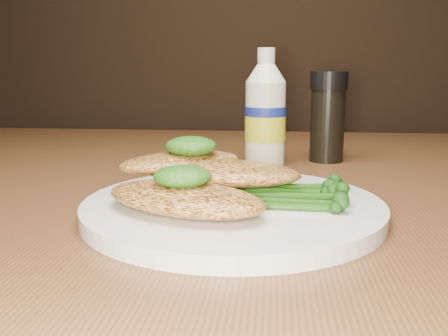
# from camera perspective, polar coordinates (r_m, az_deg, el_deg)

# --- Properties ---
(plate) EXTENTS (0.27, 0.27, 0.01)m
(plate) POSITION_cam_1_polar(r_m,az_deg,el_deg) (0.45, 1.01, -4.52)
(plate) COLOR white
(plate) RESTS_ON dining_table
(chicken_front) EXTENTS (0.16, 0.13, 0.02)m
(chicken_front) POSITION_cam_1_polar(r_m,az_deg,el_deg) (0.42, -4.45, -3.41)
(chicken_front) COLOR #C6873F
(chicken_front) RESTS_ON plate
(chicken_mid) EXTENTS (0.16, 0.09, 0.02)m
(chicken_mid) POSITION_cam_1_polar(r_m,az_deg,el_deg) (0.47, -0.29, -0.52)
(chicken_mid) COLOR #C6873F
(chicken_mid) RESTS_ON plate
(chicken_back) EXTENTS (0.14, 0.12, 0.02)m
(chicken_back) POSITION_cam_1_polar(r_m,az_deg,el_deg) (0.49, -4.88, 0.68)
(chicken_back) COLOR #C6873F
(chicken_back) RESTS_ON plate
(pesto_front) EXTENTS (0.06, 0.05, 0.02)m
(pesto_front) POSITION_cam_1_polar(r_m,az_deg,el_deg) (0.42, -4.69, -0.94)
(pesto_front) COLOR black
(pesto_front) RESTS_ON chicken_front
(pesto_back) EXTENTS (0.05, 0.05, 0.02)m
(pesto_back) POSITION_cam_1_polar(r_m,az_deg,el_deg) (0.49, -3.75, 2.49)
(pesto_back) COLOR black
(pesto_back) RESTS_ON chicken_back
(broccolini_bundle) EXTENTS (0.13, 0.10, 0.02)m
(broccolini_bundle) POSITION_cam_1_polar(r_m,az_deg,el_deg) (0.45, 6.72, -2.46)
(broccolini_bundle) COLOR #1E4B10
(broccolini_bundle) RESTS_ON plate
(mayo_bottle) EXTENTS (0.06, 0.06, 0.15)m
(mayo_bottle) POSITION_cam_1_polar(r_m,az_deg,el_deg) (0.68, 4.68, 6.82)
(mayo_bottle) COLOR #F2F0CD
(mayo_bottle) RESTS_ON dining_table
(pepper_grinder) EXTENTS (0.06, 0.06, 0.12)m
(pepper_grinder) POSITION_cam_1_polar(r_m,az_deg,el_deg) (0.71, 11.58, 5.65)
(pepper_grinder) COLOR black
(pepper_grinder) RESTS_ON dining_table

